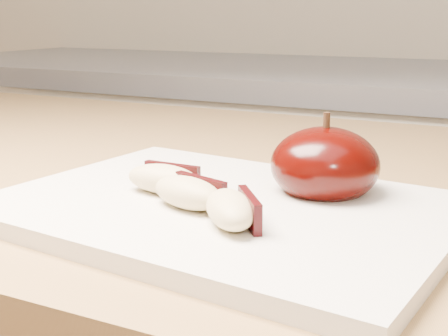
% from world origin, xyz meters
% --- Properties ---
extents(back_cabinet, '(2.40, 0.62, 0.94)m').
position_xyz_m(back_cabinet, '(0.00, 1.20, 0.47)').
color(back_cabinet, silver).
rests_on(back_cabinet, ground).
extents(cutting_board, '(0.35, 0.27, 0.01)m').
position_xyz_m(cutting_board, '(-0.04, 0.35, 0.91)').
color(cutting_board, beige).
rests_on(cutting_board, island_counter).
extents(apple_half, '(0.09, 0.09, 0.07)m').
position_xyz_m(apple_half, '(0.01, 0.41, 0.93)').
color(apple_half, black).
rests_on(apple_half, cutting_board).
extents(apple_wedge_a, '(0.06, 0.03, 0.02)m').
position_xyz_m(apple_wedge_a, '(-0.10, 0.35, 0.92)').
color(apple_wedge_a, tan).
rests_on(apple_wedge_a, cutting_board).
extents(apple_wedge_b, '(0.07, 0.05, 0.02)m').
position_xyz_m(apple_wedge_b, '(-0.06, 0.32, 0.92)').
color(apple_wedge_b, tan).
rests_on(apple_wedge_b, cutting_board).
extents(apple_wedge_c, '(0.06, 0.07, 0.02)m').
position_xyz_m(apple_wedge_c, '(-0.02, 0.30, 0.92)').
color(apple_wedge_c, tan).
rests_on(apple_wedge_c, cutting_board).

